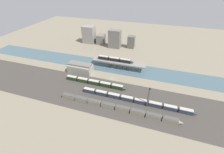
# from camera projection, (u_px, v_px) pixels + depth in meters

# --- Properties ---
(ground_plane) EXTENTS (400.00, 400.00, 0.00)m
(ground_plane) POSITION_uv_depth(u_px,v_px,m) (112.00, 79.00, 138.83)
(ground_plane) COLOR gray
(railbed_yard) EXTENTS (280.00, 42.00, 0.01)m
(railbed_yard) POSITION_uv_depth(u_px,v_px,m) (103.00, 95.00, 120.02)
(railbed_yard) COLOR #423D38
(railbed_yard) RESTS_ON ground
(river_water) EXTENTS (320.00, 24.53, 0.01)m
(river_water) POSITION_uv_depth(u_px,v_px,m) (119.00, 68.00, 155.30)
(river_water) COLOR #47606B
(river_water) RESTS_ON ground
(bridge) EXTENTS (54.56, 9.18, 7.19)m
(bridge) POSITION_uv_depth(u_px,v_px,m) (119.00, 63.00, 151.91)
(bridge) COLOR gray
(bridge) RESTS_ON ground
(train_on_bridge) EXTENTS (37.31, 3.16, 3.66)m
(train_on_bridge) POSITION_uv_depth(u_px,v_px,m) (116.00, 59.00, 151.06)
(train_on_bridge) COLOR black
(train_on_bridge) RESTS_ON bridge
(train_yard_near) EXTENTS (88.65, 3.10, 3.73)m
(train_yard_near) POSITION_uv_depth(u_px,v_px,m) (117.00, 107.00, 106.45)
(train_yard_near) COLOR gray
(train_yard_near) RESTS_ON ground
(train_yard_mid) EXTENTS (85.74, 2.92, 3.61)m
(train_yard_mid) POSITION_uv_depth(u_px,v_px,m) (135.00, 100.00, 112.49)
(train_yard_mid) COLOR #2D384C
(train_yard_mid) RESTS_ON ground
(train_yard_far) EXTENTS (56.09, 3.03, 3.92)m
(train_yard_far) POSITION_uv_depth(u_px,v_px,m) (95.00, 83.00, 130.63)
(train_yard_far) COLOR #23381E
(train_yard_far) RESTS_ON ground
(warehouse_building) EXTENTS (23.30, 10.87, 9.79)m
(warehouse_building) POSITION_uv_depth(u_px,v_px,m) (80.00, 68.00, 145.58)
(warehouse_building) COLOR #9E998E
(warehouse_building) RESTS_ON ground
(signal_tower) EXTENTS (1.00, 0.93, 17.05)m
(signal_tower) POSITION_uv_depth(u_px,v_px,m) (148.00, 98.00, 105.17)
(signal_tower) COLOR #4C4C51
(signal_tower) RESTS_ON ground
(city_block_far_left) EXTENTS (16.21, 11.67, 22.91)m
(city_block_far_left) POSITION_uv_depth(u_px,v_px,m) (89.00, 35.00, 205.63)
(city_block_far_left) COLOR gray
(city_block_far_left) RESTS_ON ground
(city_block_left) EXTENTS (9.72, 13.80, 12.39)m
(city_block_left) POSITION_uv_depth(u_px,v_px,m) (101.00, 39.00, 206.08)
(city_block_left) COLOR slate
(city_block_left) RESTS_ON ground
(city_block_center) EXTENTS (15.16, 9.62, 23.05)m
(city_block_center) POSITION_uv_depth(u_px,v_px,m) (115.00, 39.00, 191.68)
(city_block_center) COLOR slate
(city_block_center) RESTS_ON ground
(city_block_right) EXTENTS (8.82, 8.29, 15.52)m
(city_block_right) POSITION_uv_depth(u_px,v_px,m) (131.00, 42.00, 193.11)
(city_block_right) COLOR #605B56
(city_block_right) RESTS_ON ground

